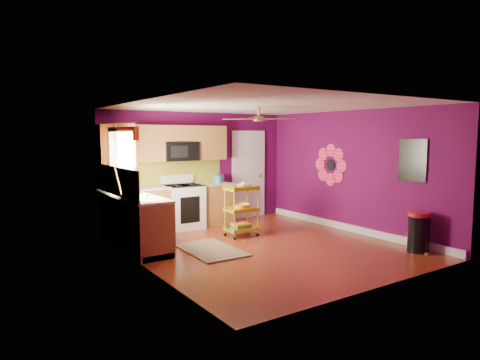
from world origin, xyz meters
TOP-DOWN VIEW (x-y plane):
  - ground at (0.00, 0.00)m, footprint 5.00×5.00m
  - room_envelope at (0.03, 0.00)m, footprint 4.54×5.04m
  - lower_cabinets at (-1.35, 1.82)m, footprint 2.81×2.31m
  - electric_range at (-0.55, 2.17)m, footprint 0.76×0.66m
  - upper_cabinetry at (-1.24, 2.17)m, footprint 2.80×2.30m
  - left_window at (-2.22, 1.05)m, footprint 0.08×1.35m
  - panel_door at (1.35, 2.47)m, footprint 0.95×0.11m
  - right_wall_art at (2.23, -0.34)m, footprint 0.04×2.74m
  - ceiling_fan at (0.00, 0.20)m, footprint 1.01×1.01m
  - shag_rug at (-0.95, 0.30)m, footprint 0.88×1.40m
  - rolling_cart at (0.09, 0.88)m, footprint 0.61×0.45m
  - trash_can at (1.97, -1.75)m, footprint 0.43×0.44m
  - teal_kettle at (0.29, 2.12)m, footprint 0.18×0.18m
  - toaster at (0.40, 2.29)m, footprint 0.22×0.15m
  - soap_bottle_a at (-1.99, 1.25)m, footprint 0.09×0.09m
  - soap_bottle_b at (-1.90, 1.40)m, footprint 0.13×0.13m
  - counter_dish at (-1.86, 2.03)m, footprint 0.25×0.25m
  - counter_cup at (-1.97, 0.70)m, footprint 0.11×0.11m

SIDE VIEW (x-z plane):
  - ground at x=0.00m, z-range 0.00..0.00m
  - shag_rug at x=-0.95m, z-range 0.00..0.02m
  - trash_can at x=1.97m, z-range 0.00..0.69m
  - lower_cabinets at x=-1.35m, z-range -0.04..0.90m
  - electric_range at x=-0.55m, z-range -0.08..1.05m
  - rolling_cart at x=0.09m, z-range 0.01..1.10m
  - counter_dish at x=-1.86m, z-range 0.94..1.00m
  - counter_cup at x=-1.97m, z-range 0.94..1.03m
  - teal_kettle at x=0.29m, z-range 0.92..1.13m
  - panel_door at x=1.35m, z-range -0.05..2.10m
  - soap_bottle_b at x=-1.90m, z-range 0.94..1.11m
  - toaster at x=0.40m, z-range 0.94..1.12m
  - soap_bottle_a at x=-1.99m, z-range 0.94..1.13m
  - right_wall_art at x=2.23m, z-range 0.92..1.96m
  - room_envelope at x=0.03m, z-range 0.37..2.89m
  - left_window at x=-2.22m, z-range 1.20..2.28m
  - upper_cabinetry at x=-1.24m, z-range 1.17..2.43m
  - ceiling_fan at x=0.00m, z-range 2.16..2.42m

